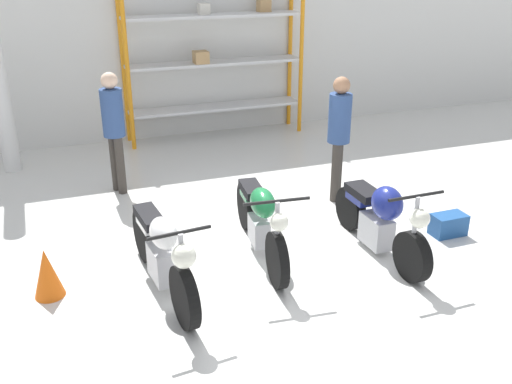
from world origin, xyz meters
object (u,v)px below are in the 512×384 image
Objects in this scene: motorcycle_blue at (380,219)px; traffic_cone at (47,273)px; motorcycle_green at (260,219)px; person_browsing at (113,123)px; shelving_rack at (215,60)px; person_near_rack at (339,128)px; motorcycle_white at (162,252)px; toolbox at (448,225)px.

motorcycle_blue is 3.80m from traffic_cone.
motorcycle_green is 2.96m from person_browsing.
person_browsing is 2.98m from traffic_cone.
person_near_rack is (0.75, -3.60, -0.41)m from shelving_rack.
motorcycle_green is (1.25, 0.39, 0.01)m from motorcycle_white.
motorcycle_white is 4.73× the size of toolbox.
motorcycle_white is (-2.13, -5.19, -1.02)m from shelving_rack.
person_browsing is at bearing 176.07° from motorcycle_white.
toolbox is (0.82, -1.55, -0.93)m from person_near_rack.
motorcycle_blue reaches higher than motorcycle_green.
motorcycle_white is 2.61m from motorcycle_blue.
traffic_cone is (-3.30, -4.88, -1.21)m from shelving_rack.
motorcycle_green is (-0.88, -4.81, -1.01)m from shelving_rack.
toolbox is (1.57, -5.15, -1.34)m from shelving_rack.
toolbox is at bearing 87.83° from motorcycle_green.
person_browsing reaches higher than traffic_cone.
motorcycle_blue is 1.14m from toolbox.
person_near_rack is 1.98m from toolbox.
motorcycle_green is at bearing 97.36° from person_browsing.
motorcycle_white is 3.35m from person_near_rack.
motorcycle_white is 1.15× the size of person_near_rack.
shelving_rack is 5.71m from motorcycle_white.
motorcycle_white reaches higher than motorcycle_green.
person_near_rack is (2.88, 1.59, 0.61)m from motorcycle_white.
shelving_rack is 3.16m from person_browsing.
traffic_cone is (-2.41, -0.08, -0.20)m from motorcycle_green.
motorcycle_white is 1.07× the size of motorcycle_blue.
shelving_rack is 4.99m from motorcycle_green.
person_browsing is at bearing 142.25° from toolbox.
person_browsing is 4.12× the size of toolbox.
traffic_cone is at bearing 54.93° from person_near_rack.
person_near_rack is 3.28× the size of traffic_cone.
traffic_cone is at bearing -82.30° from motorcycle_green.
toolbox is at bearing -3.20° from traffic_cone.
toolbox is 4.88m from traffic_cone.
traffic_cone is at bearing -96.12° from motorcycle_blue.
motorcycle_green is 2.42m from traffic_cone.
motorcycle_green is at bearing 1.80° from traffic_cone.
motorcycle_white is 0.99× the size of motorcycle_green.
toolbox is (1.09, 0.10, -0.31)m from motorcycle_blue.
motorcycle_blue is 3.54× the size of traffic_cone.
shelving_rack is at bearing -154.49° from person_browsing.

